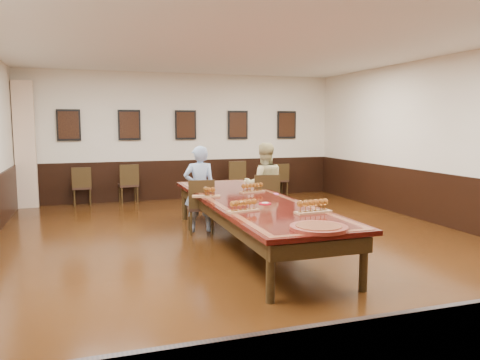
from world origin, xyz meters
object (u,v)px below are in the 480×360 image
object	(u,v)px
person_woman	(264,185)
carved_platter	(319,228)
spare_chair_b	(128,184)
person_man	(200,189)
conference_table	(250,208)
chair_woman	(265,200)
spare_chair_c	(234,180)
spare_chair_a	(82,186)
spare_chair_d	(279,179)
chair_man	(200,206)

from	to	relation	value
person_woman	carved_platter	bearing A→B (deg)	89.19
spare_chair_b	person_man	world-z (taller)	person_man
person_woman	conference_table	xyz separation A→B (m)	(-0.74, -1.31, -0.18)
chair_woman	spare_chair_c	world-z (taller)	chair_woman
spare_chair_b	conference_table	size ratio (longest dim) A/B	0.19
carved_platter	spare_chair_a	bearing A→B (deg)	110.42
person_man	carved_platter	world-z (taller)	person_man
chair_woman	spare_chair_d	size ratio (longest dim) A/B	1.16
spare_chair_a	person_woman	size ratio (longest dim) A/B	0.58
carved_platter	spare_chair_d	bearing A→B (deg)	70.47
chair_woman	spare_chair_d	bearing A→B (deg)	-106.32
spare_chair_b	chair_man	bearing A→B (deg)	100.80
spare_chair_c	carved_platter	size ratio (longest dim) A/B	1.25
spare_chair_b	person_woman	distance (m)	4.07
spare_chair_a	person_woman	world-z (taller)	person_woman
chair_man	person_woman	size ratio (longest dim) A/B	0.61
spare_chair_b	person_woman	world-z (taller)	person_woman
chair_man	person_woman	bearing A→B (deg)	-165.38
chair_woman	person_woman	xyz separation A→B (m)	(0.02, 0.11, 0.28)
chair_man	spare_chair_d	distance (m)	4.72
chair_man	spare_chair_c	distance (m)	3.86
person_man	spare_chair_b	bearing A→B (deg)	-67.74
spare_chair_a	spare_chair_d	distance (m)	5.07
spare_chair_c	conference_table	size ratio (longest dim) A/B	0.20
spare_chair_c	spare_chair_b	bearing A→B (deg)	-5.92
chair_man	person_man	xyz separation A→B (m)	(0.01, 0.10, 0.29)
spare_chair_b	person_man	bearing A→B (deg)	101.40
spare_chair_c	conference_table	bearing A→B (deg)	72.18
chair_man	spare_chair_d	size ratio (longest dim) A/B	1.12
person_man	chair_woman	bearing A→B (deg)	-174.71
chair_woman	carved_platter	world-z (taller)	chair_woman
chair_man	carved_platter	size ratio (longest dim) A/B	1.23
spare_chair_b	carved_platter	distance (m)	7.11
spare_chair_c	person_man	distance (m)	3.77
chair_woman	spare_chair_b	xyz separation A→B (m)	(-2.21, 3.50, -0.02)
carved_platter	chair_man	bearing A→B (deg)	99.60
spare_chair_b	conference_table	distance (m)	4.93
spare_chair_a	spare_chair_c	distance (m)	3.75
person_woman	conference_table	bearing A→B (deg)	70.87
spare_chair_a	person_man	distance (m)	4.06
conference_table	person_man	bearing A→B (deg)	112.96
chair_woman	conference_table	xyz separation A→B (m)	(-0.72, -1.20, 0.11)
person_man	person_woman	size ratio (longest dim) A/B	0.98
chair_man	spare_chair_c	world-z (taller)	spare_chair_c
carved_platter	spare_chair_b	bearing A→B (deg)	102.37
spare_chair_d	conference_table	world-z (taller)	spare_chair_d
spare_chair_c	spare_chair_d	xyz separation A→B (m)	(1.32, 0.16, -0.06)
chair_woman	spare_chair_a	size ratio (longest dim) A/B	1.10
person_man	carved_platter	distance (m)	3.51
spare_chair_b	conference_table	world-z (taller)	spare_chair_b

